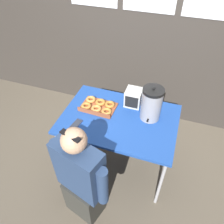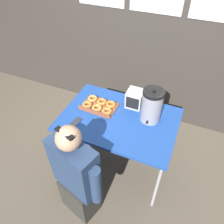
{
  "view_description": "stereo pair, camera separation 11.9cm",
  "coord_description": "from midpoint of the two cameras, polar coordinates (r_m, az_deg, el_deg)",
  "views": [
    {
      "loc": [
        0.44,
        -1.53,
        2.33
      ],
      "look_at": [
        -0.08,
        0.0,
        0.83
      ],
      "focal_mm": 35.0,
      "sensor_mm": 36.0,
      "label": 1
    },
    {
      "loc": [
        0.55,
        -1.48,
        2.33
      ],
      "look_at": [
        -0.08,
        0.0,
        0.83
      ],
      "focal_mm": 35.0,
      "sensor_mm": 36.0,
      "label": 2
    }
  ],
  "objects": [
    {
      "name": "person_seated",
      "position": [
        2.06,
        -9.81,
        -16.95
      ],
      "size": [
        0.56,
        0.33,
        1.2
      ],
      "rotation": [
        0.0,
        0.0,
        2.86
      ],
      "color": "#33332D",
      "rests_on": "ground"
    },
    {
      "name": "space_heater",
      "position": [
        2.32,
        4.17,
        3.76
      ],
      "size": [
        0.17,
        0.17,
        0.19
      ],
      "color": "silver",
      "rests_on": "folding_table"
    },
    {
      "name": "cell_phone",
      "position": [
        2.19,
        -10.94,
        -3.21
      ],
      "size": [
        0.09,
        0.16,
        0.01
      ],
      "rotation": [
        0.0,
        0.0,
        -0.17
      ],
      "color": "#2D334C",
      "rests_on": "folding_table"
    },
    {
      "name": "donut_box",
      "position": [
        2.33,
        -5.09,
        1.52
      ],
      "size": [
        0.38,
        0.28,
        0.05
      ],
      "rotation": [
        0.0,
        0.0,
        -0.04
      ],
      "color": "brown",
      "rests_on": "folding_table"
    },
    {
      "name": "ground_plane",
      "position": [
        2.81,
        0.3,
        -12.88
      ],
      "size": [
        12.0,
        12.0,
        0.0
      ],
      "primitive_type": "plane",
      "color": "brown"
    },
    {
      "name": "back_wall",
      "position": [
        2.82,
        7.92,
        21.35
      ],
      "size": [
        6.0,
        0.11,
        2.61
      ],
      "color": "#38332D",
      "rests_on": "ground"
    },
    {
      "name": "coffee_urn",
      "position": [
        2.14,
        8.71,
        2.08
      ],
      "size": [
        0.21,
        0.23,
        0.38
      ],
      "color": "#939399",
      "rests_on": "folding_table"
    },
    {
      "name": "folding_table",
      "position": [
        2.26,
        0.37,
        -2.59
      ],
      "size": [
        1.17,
        0.81,
        0.77
      ],
      "color": "#1E479E",
      "rests_on": "ground"
    }
  ]
}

